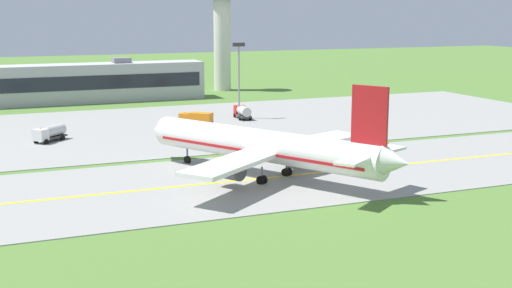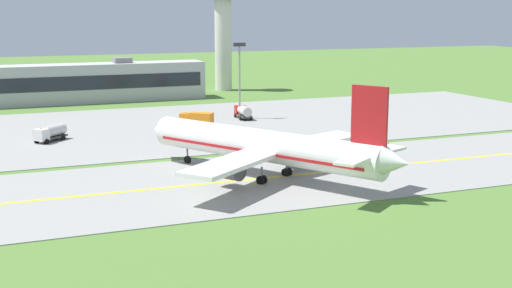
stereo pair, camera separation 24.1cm
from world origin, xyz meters
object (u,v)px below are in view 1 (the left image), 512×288
airplane_lead (265,146)px  control_tower (222,25)px  service_truck_pushback (243,111)px  service_truck_fuel (50,133)px  apron_light_mast (239,71)px  service_truck_catering (196,118)px

airplane_lead → control_tower: (26.89, 92.64, 12.92)m
service_truck_pushback → control_tower: size_ratio=0.22×
service_truck_pushback → control_tower: bearing=75.2°
service_truck_fuel → service_truck_pushback: 38.27m
airplane_lead → control_tower: bearing=73.8°
service_truck_fuel → apron_light_mast: apron_light_mast is taller
airplane_lead → service_truck_pushback: size_ratio=5.87×
service_truck_catering → service_truck_pushback: 11.89m
service_truck_catering → service_truck_pushback: (10.85, 4.85, 0.00)m
airplane_lead → service_truck_catering: bearing=85.1°
service_truck_fuel → service_truck_catering: (26.10, 5.10, -0.00)m
service_truck_fuel → apron_light_mast: size_ratio=0.39×
airplane_lead → service_truck_pushback: bearing=72.4°
service_truck_pushback → control_tower: (12.57, 47.44, 15.52)m
service_truck_catering → service_truck_pushback: service_truck_pushback is taller
service_truck_pushback → apron_light_mast: 7.83m
airplane_lead → service_truck_fuel: airplane_lead is taller
airplane_lead → service_truck_fuel: size_ratio=6.26×
airplane_lead → control_tower: size_ratio=1.27×
control_tower → apron_light_mast: (-13.06, -46.82, -7.72)m
service_truck_fuel → control_tower: size_ratio=0.20×
service_truck_pushback → apron_light_mast: size_ratio=0.42×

